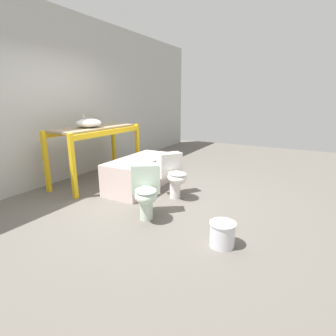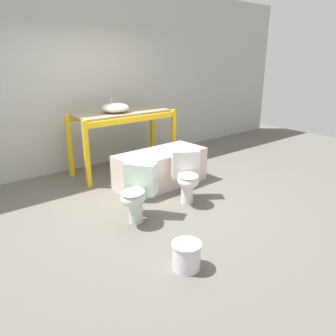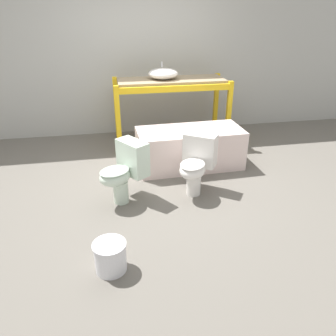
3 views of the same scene
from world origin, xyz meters
TOP-DOWN VIEW (x-y plane):
  - ground_plane at (0.00, 0.00)m, footprint 12.00×12.00m
  - warehouse_wall_rear at (0.00, 1.93)m, footprint 10.80×0.08m
  - shelving_rack at (0.47, 1.23)m, footprint 1.81×0.73m
  - sink_basin at (0.35, 1.26)m, footprint 0.47×0.44m
  - bathtub_main at (0.56, 0.28)m, footprint 1.49×0.70m
  - toilet_near at (-0.41, -0.50)m, footprint 0.65×0.59m
  - toilet_far at (0.46, -0.45)m, footprint 0.59×0.65m
  - bucket_white at (-0.62, -1.64)m, footprint 0.29×0.29m

SIDE VIEW (x-z plane):
  - ground_plane at x=0.00m, z-range 0.00..0.00m
  - bucket_white at x=-0.62m, z-range 0.01..0.29m
  - bathtub_main at x=0.56m, z-range 0.04..0.59m
  - toilet_near at x=-0.41m, z-range 0.05..0.76m
  - toilet_far at x=0.46m, z-range 0.05..0.76m
  - shelving_rack at x=0.47m, z-range 0.35..1.42m
  - sink_basin at x=0.35m, z-range 1.02..1.27m
  - warehouse_wall_rear at x=0.00m, z-range 0.00..3.20m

